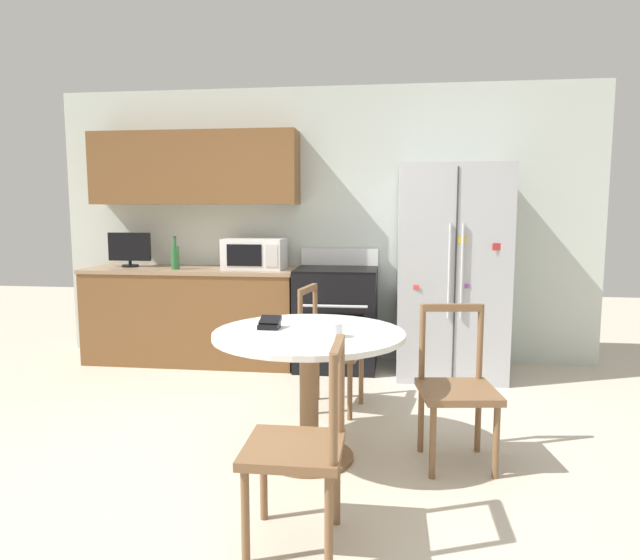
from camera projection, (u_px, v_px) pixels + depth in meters
ground_plane at (263, 479)px, 3.09m from camera, size 14.00×14.00×0.00m
back_wall at (291, 211)px, 5.51m from camera, size 5.20×0.44×2.60m
kitchen_counter at (193, 315)px, 5.45m from camera, size 2.01×0.64×0.90m
refrigerator at (451, 271)px, 4.99m from camera, size 0.92×0.81×1.83m
oven_range at (336, 317)px, 5.24m from camera, size 0.73×0.68×1.08m
microwave at (255, 254)px, 5.33m from camera, size 0.56×0.39×0.28m
countertop_tv at (130, 248)px, 5.49m from camera, size 0.41×0.16×0.33m
counter_bottle at (175, 257)px, 5.28m from camera, size 0.08×0.08×0.31m
dining_table at (309, 360)px, 3.27m from camera, size 1.10×1.10×0.76m
dining_chair_far at (329, 351)px, 4.13m from camera, size 0.48×0.48×0.90m
dining_chair_near at (300, 448)px, 2.45m from camera, size 0.42×0.42×0.90m
dining_chair_right at (457, 389)px, 3.25m from camera, size 0.47×0.47×0.90m
candle_glass at (335, 331)px, 3.10m from camera, size 0.09×0.09×0.08m
wallet at (270, 324)px, 3.34m from camera, size 0.12×0.13×0.07m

